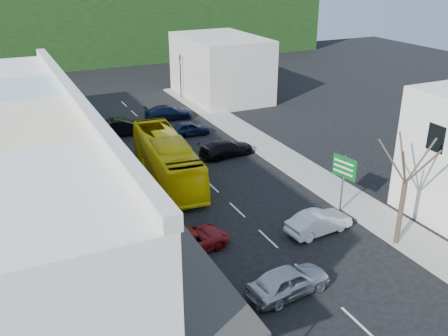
{
  "coord_description": "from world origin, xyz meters",
  "views": [
    {
      "loc": [
        -13.19,
        -21.67,
        15.26
      ],
      "look_at": [
        0.0,
        6.0,
        2.2
      ],
      "focal_mm": 40.0,
      "sensor_mm": 36.0,
      "label": 1
    }
  ],
  "objects_px": {
    "direction_sign": "(343,185)",
    "street_tree": "(405,183)",
    "pedestrian_left": "(131,228)",
    "bus": "(167,159)",
    "traffic_signal": "(181,77)",
    "car_red": "(191,239)",
    "car_silver": "(288,282)",
    "car_white": "(319,222)"
  },
  "relations": [
    {
      "from": "car_red",
      "to": "street_tree",
      "type": "relative_size",
      "value": 0.59
    },
    {
      "from": "bus",
      "to": "traffic_signal",
      "type": "relative_size",
      "value": 2.27
    },
    {
      "from": "direction_sign",
      "to": "street_tree",
      "type": "bearing_deg",
      "value": -96.21
    },
    {
      "from": "pedestrian_left",
      "to": "street_tree",
      "type": "relative_size",
      "value": 0.22
    },
    {
      "from": "bus",
      "to": "direction_sign",
      "type": "distance_m",
      "value": 12.81
    },
    {
      "from": "car_silver",
      "to": "car_white",
      "type": "height_order",
      "value": "same"
    },
    {
      "from": "car_white",
      "to": "direction_sign",
      "type": "bearing_deg",
      "value": -67.36
    },
    {
      "from": "car_silver",
      "to": "street_tree",
      "type": "distance_m",
      "value": 8.72
    },
    {
      "from": "car_red",
      "to": "traffic_signal",
      "type": "distance_m",
      "value": 32.55
    },
    {
      "from": "direction_sign",
      "to": "street_tree",
      "type": "xyz_separation_m",
      "value": [
        0.5,
        -4.5,
        1.91
      ]
    },
    {
      "from": "car_white",
      "to": "traffic_signal",
      "type": "xyz_separation_m",
      "value": [
        3.51,
        32.03,
        1.85
      ]
    },
    {
      "from": "street_tree",
      "to": "traffic_signal",
      "type": "height_order",
      "value": "street_tree"
    },
    {
      "from": "car_silver",
      "to": "car_red",
      "type": "xyz_separation_m",
      "value": [
        -2.77,
        5.74,
        0.0
      ]
    },
    {
      "from": "pedestrian_left",
      "to": "traffic_signal",
      "type": "xyz_separation_m",
      "value": [
        13.91,
        28.47,
        1.55
      ]
    },
    {
      "from": "direction_sign",
      "to": "traffic_signal",
      "type": "bearing_deg",
      "value": 75.96
    },
    {
      "from": "car_red",
      "to": "street_tree",
      "type": "bearing_deg",
      "value": -118.99
    },
    {
      "from": "pedestrian_left",
      "to": "direction_sign",
      "type": "height_order",
      "value": "direction_sign"
    },
    {
      "from": "bus",
      "to": "traffic_signal",
      "type": "bearing_deg",
      "value": 71.7
    },
    {
      "from": "car_red",
      "to": "direction_sign",
      "type": "relative_size",
      "value": 1.16
    },
    {
      "from": "car_silver",
      "to": "direction_sign",
      "type": "bearing_deg",
      "value": -59.44
    },
    {
      "from": "pedestrian_left",
      "to": "bus",
      "type": "bearing_deg",
      "value": -56.73
    },
    {
      "from": "car_silver",
      "to": "car_white",
      "type": "xyz_separation_m",
      "value": [
        4.82,
        4.26,
        0.0
      ]
    },
    {
      "from": "car_red",
      "to": "direction_sign",
      "type": "height_order",
      "value": "direction_sign"
    },
    {
      "from": "bus",
      "to": "car_red",
      "type": "xyz_separation_m",
      "value": [
        -2.06,
        -9.76,
        -0.85
      ]
    },
    {
      "from": "direction_sign",
      "to": "bus",
      "type": "bearing_deg",
      "value": 117.44
    },
    {
      "from": "bus",
      "to": "car_silver",
      "type": "relative_size",
      "value": 2.64
    },
    {
      "from": "street_tree",
      "to": "traffic_signal",
      "type": "distance_m",
      "value": 35.12
    },
    {
      "from": "car_white",
      "to": "car_red",
      "type": "height_order",
      "value": "same"
    },
    {
      "from": "car_white",
      "to": "direction_sign",
      "type": "relative_size",
      "value": 1.11
    },
    {
      "from": "pedestrian_left",
      "to": "street_tree",
      "type": "height_order",
      "value": "street_tree"
    },
    {
      "from": "car_red",
      "to": "direction_sign",
      "type": "xyz_separation_m",
      "value": [
        10.29,
        -0.05,
        1.29
      ]
    },
    {
      "from": "car_silver",
      "to": "pedestrian_left",
      "type": "relative_size",
      "value": 2.59
    },
    {
      "from": "car_silver",
      "to": "street_tree",
      "type": "bearing_deg",
      "value": -88.12
    },
    {
      "from": "pedestrian_left",
      "to": "traffic_signal",
      "type": "height_order",
      "value": "traffic_signal"
    },
    {
      "from": "traffic_signal",
      "to": "car_red",
      "type": "bearing_deg",
      "value": 79.71
    },
    {
      "from": "bus",
      "to": "pedestrian_left",
      "type": "distance_m",
      "value": 9.13
    },
    {
      "from": "car_silver",
      "to": "direction_sign",
      "type": "height_order",
      "value": "direction_sign"
    },
    {
      "from": "direction_sign",
      "to": "street_tree",
      "type": "height_order",
      "value": "street_tree"
    },
    {
      "from": "car_red",
      "to": "street_tree",
      "type": "distance_m",
      "value": 12.14
    },
    {
      "from": "car_red",
      "to": "traffic_signal",
      "type": "height_order",
      "value": "traffic_signal"
    },
    {
      "from": "direction_sign",
      "to": "traffic_signal",
      "type": "distance_m",
      "value": 30.61
    },
    {
      "from": "bus",
      "to": "pedestrian_left",
      "type": "relative_size",
      "value": 6.82
    }
  ]
}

